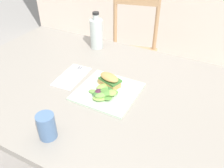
# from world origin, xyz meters

# --- Properties ---
(dining_table) EXTENTS (1.37, 0.90, 0.74)m
(dining_table) POSITION_xyz_m (0.07, 0.06, 0.62)
(dining_table) COLOR gray
(dining_table) RESTS_ON ground
(chair_wooden_far) EXTENTS (0.48, 0.48, 0.87)m
(chair_wooden_far) POSITION_xyz_m (-0.09, 0.93, 0.45)
(chair_wooden_far) COLOR tan
(chair_wooden_far) RESTS_ON ground
(plate_lunch) EXTENTS (0.26, 0.26, 0.01)m
(plate_lunch) POSITION_xyz_m (0.17, 0.04, 0.74)
(plate_lunch) COLOR beige
(plate_lunch) RESTS_ON dining_table
(sandwich_half_front) EXTENTS (0.11, 0.09, 0.06)m
(sandwich_half_front) POSITION_xyz_m (0.16, 0.08, 0.78)
(sandwich_half_front) COLOR tan
(sandwich_half_front) RESTS_ON plate_lunch
(salad_mixed_greens) EXTENTS (0.13, 0.14, 0.03)m
(salad_mixed_greens) POSITION_xyz_m (0.17, 0.01, 0.76)
(salad_mixed_greens) COLOR #6B9E47
(salad_mixed_greens) RESTS_ON plate_lunch
(napkin_folded) EXTENTS (0.12, 0.21, 0.00)m
(napkin_folded) POSITION_xyz_m (-0.04, 0.07, 0.74)
(napkin_folded) COLOR white
(napkin_folded) RESTS_ON dining_table
(fork_on_napkin) EXTENTS (0.03, 0.19, 0.00)m
(fork_on_napkin) POSITION_xyz_m (-0.05, 0.09, 0.75)
(fork_on_napkin) COLOR silver
(fork_on_napkin) RESTS_ON napkin_folded
(bottle_cold_brew) EXTENTS (0.07, 0.07, 0.21)m
(bottle_cold_brew) POSITION_xyz_m (-0.10, 0.40, 0.82)
(bottle_cold_brew) COLOR black
(bottle_cold_brew) RESTS_ON dining_table
(cup_extra_side) EXTENTS (0.06, 0.06, 0.10)m
(cup_extra_side) POSITION_xyz_m (0.11, -0.28, 0.79)
(cup_extra_side) COLOR #4C6B93
(cup_extra_side) RESTS_ON dining_table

